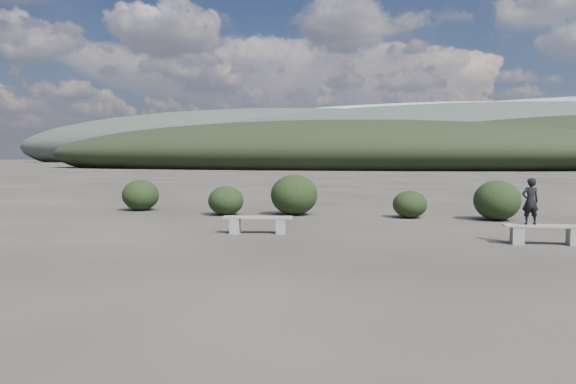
% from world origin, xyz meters
% --- Properties ---
extents(ground, '(1200.00, 1200.00, 0.00)m').
position_xyz_m(ground, '(0.00, 0.00, 0.00)').
color(ground, '#2A2621').
rests_on(ground, ground).
extents(bench_left, '(1.76, 0.80, 0.43)m').
position_xyz_m(bench_left, '(-1.82, 4.26, 0.26)').
color(bench_left, slate).
rests_on(bench_left, ground).
extents(bench_right, '(1.77, 0.62, 0.43)m').
position_xyz_m(bench_right, '(4.75, 4.51, 0.26)').
color(bench_right, slate).
rests_on(bench_right, ground).
extents(seated_person, '(0.43, 0.35, 1.01)m').
position_xyz_m(seated_person, '(4.43, 4.46, 0.94)').
color(seated_person, black).
rests_on(seated_person, bench_right).
extents(shrub_a, '(1.17, 1.17, 0.96)m').
position_xyz_m(shrub_a, '(-4.47, 8.16, 0.48)').
color(shrub_a, black).
rests_on(shrub_a, ground).
extents(shrub_b, '(1.55, 1.55, 1.33)m').
position_xyz_m(shrub_b, '(-2.35, 8.89, 0.66)').
color(shrub_b, black).
rests_on(shrub_b, ground).
extents(shrub_c, '(1.07, 1.07, 0.86)m').
position_xyz_m(shrub_c, '(1.38, 9.16, 0.43)').
color(shrub_c, black).
rests_on(shrub_c, ground).
extents(shrub_d, '(1.38, 1.38, 1.21)m').
position_xyz_m(shrub_d, '(3.95, 9.29, 0.61)').
color(shrub_d, black).
rests_on(shrub_d, ground).
extents(shrub_f, '(1.30, 1.30, 1.10)m').
position_xyz_m(shrub_f, '(-8.07, 8.70, 0.55)').
color(shrub_f, black).
rests_on(shrub_f, ground).
extents(mountain_ridges, '(500.00, 400.00, 56.00)m').
position_xyz_m(mountain_ridges, '(-7.48, 339.06, 10.84)').
color(mountain_ridges, black).
rests_on(mountain_ridges, ground).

